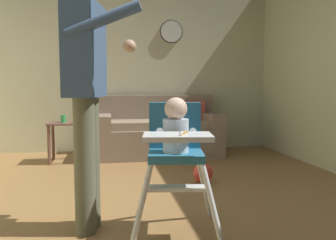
% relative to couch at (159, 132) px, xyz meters
% --- Properties ---
extents(ground, '(6.15, 7.54, 0.10)m').
position_rel_couch_xyz_m(ground, '(-0.46, -2.48, -0.38)').
color(ground, olive).
extents(wall_far, '(5.35, 0.06, 2.71)m').
position_rel_couch_xyz_m(wall_far, '(-0.46, 0.52, 1.02)').
color(wall_far, beige).
rests_on(wall_far, ground).
extents(couch, '(1.75, 0.86, 0.86)m').
position_rel_couch_xyz_m(couch, '(0.00, 0.00, 0.00)').
color(couch, '#836F5F').
rests_on(couch, ground).
extents(high_chair, '(0.69, 0.79, 0.92)m').
position_rel_couch_xyz_m(high_chair, '(-0.28, -2.76, 0.29)').
color(high_chair, white).
rests_on(high_chair, ground).
extents(adult_standing, '(0.51, 0.57, 1.71)m').
position_rel_couch_xyz_m(adult_standing, '(-0.86, -2.63, 0.64)').
color(adult_standing, '#63654D').
rests_on(adult_standing, ground).
extents(toy_ball, '(0.21, 0.21, 0.21)m').
position_rel_couch_xyz_m(toy_ball, '(0.23, -1.60, -0.23)').
color(toy_ball, '#D13D33').
rests_on(toy_ball, ground).
extents(side_table, '(0.40, 0.40, 0.52)m').
position_rel_couch_xyz_m(side_table, '(-1.29, -0.28, 0.05)').
color(side_table, brown).
rests_on(side_table, ground).
extents(sippy_cup, '(0.07, 0.07, 0.10)m').
position_rel_couch_xyz_m(sippy_cup, '(-1.30, -0.28, 0.24)').
color(sippy_cup, green).
rests_on(sippy_cup, side_table).
extents(wall_clock, '(0.35, 0.04, 0.35)m').
position_rel_couch_xyz_m(wall_clock, '(0.27, 0.48, 1.51)').
color(wall_clock, white).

